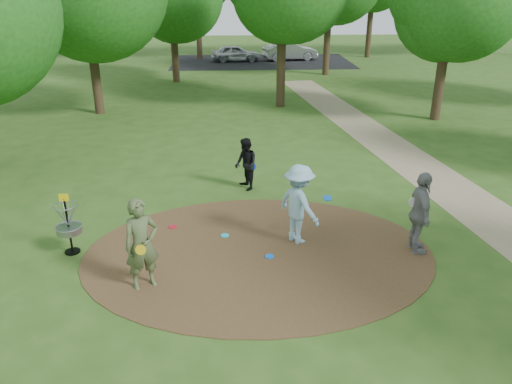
{
  "coord_description": "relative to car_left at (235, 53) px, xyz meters",
  "views": [
    {
      "loc": [
        -0.62,
        -10.45,
        6.11
      ],
      "look_at": [
        0.0,
        1.2,
        1.1
      ],
      "focal_mm": 35.0,
      "sensor_mm": 36.0,
      "label": 1
    }
  ],
  "objects": [
    {
      "name": "ground",
      "position": [
        0.09,
        -30.23,
        -0.64
      ],
      "size": [
        100.0,
        100.0,
        0.0
      ],
      "primitive_type": "plane",
      "color": "#2D5119",
      "rests_on": "ground"
    },
    {
      "name": "player_walking_with_disc",
      "position": [
        -0.07,
        -26.19,
        0.17
      ],
      "size": [
        0.85,
        0.96,
        1.64
      ],
      "color": "black",
      "rests_on": "ground"
    },
    {
      "name": "player_observer_with_disc",
      "position": [
        -2.42,
        -31.48,
        0.37
      ],
      "size": [
        0.88,
        0.77,
        2.03
      ],
      "color": "#4D5D36",
      "rests_on": "ground"
    },
    {
      "name": "player_waiting_with_disc",
      "position": [
        3.88,
        -30.34,
        0.38
      ],
      "size": [
        0.6,
        1.23,
        2.05
      ],
      "color": "gray",
      "rests_on": "ground"
    },
    {
      "name": "disc_ground_red",
      "position": [
        -2.11,
        -28.77,
        -0.62
      ],
      "size": [
        0.22,
        0.22,
        0.02
      ],
      "primitive_type": "cylinder",
      "color": "red",
      "rests_on": "dirt_clearing"
    },
    {
      "name": "disc_ground_blue",
      "position": [
        0.33,
        -30.44,
        -0.62
      ],
      "size": [
        0.22,
        0.22,
        0.02
      ],
      "primitive_type": "cylinder",
      "color": "blue",
      "rests_on": "dirt_clearing"
    },
    {
      "name": "parking_lot",
      "position": [
        2.09,
        -0.23,
        -0.64
      ],
      "size": [
        14.0,
        8.0,
        0.01
      ],
      "primitive_type": "cube",
      "color": "black",
      "rests_on": "ground"
    },
    {
      "name": "player_throwing_with_disc",
      "position": [
        1.11,
        -29.66,
        0.37
      ],
      "size": [
        1.49,
        1.51,
        2.03
      ],
      "color": "#91C2D8",
      "rests_on": "ground"
    },
    {
      "name": "disc_ground_cyan",
      "position": [
        -0.73,
        -29.33,
        -0.62
      ],
      "size": [
        0.22,
        0.22,
        0.02
      ],
      "primitive_type": "cylinder",
      "color": "#19BAC8",
      "rests_on": "dirt_clearing"
    },
    {
      "name": "disc_golf_basket",
      "position": [
        -4.41,
        -29.93,
        0.23
      ],
      "size": [
        0.63,
        0.63,
        1.54
      ],
      "color": "black",
      "rests_on": "ground"
    },
    {
      "name": "dirt_clearing",
      "position": [
        0.09,
        -30.23,
        -0.63
      ],
      "size": [
        8.4,
        8.4,
        0.02
      ],
      "primitive_type": "cylinder",
      "color": "#47301C",
      "rests_on": "ground"
    },
    {
      "name": "car_left",
      "position": [
        0.0,
        0.0,
        0.0
      ],
      "size": [
        3.89,
        1.81,
        1.29
      ],
      "primitive_type": "imported",
      "rotation": [
        0.0,
        0.0,
        1.65
      ],
      "color": "#ACAFB4",
      "rests_on": "ground"
    },
    {
      "name": "car_right",
      "position": [
        4.4,
        0.35,
        0.07
      ],
      "size": [
        4.56,
        2.28,
        1.44
      ],
      "primitive_type": "imported",
      "rotation": [
        0.0,
        0.0,
        1.75
      ],
      "color": "#97979E",
      "rests_on": "ground"
    },
    {
      "name": "tree_ring",
      "position": [
        1.24,
        -21.08,
        4.63
      ],
      "size": [
        37.67,
        45.32,
        9.05
      ],
      "color": "#332316",
      "rests_on": "ground"
    },
    {
      "name": "footpath",
      "position": [
        6.59,
        -28.23,
        -0.64
      ],
      "size": [
        7.55,
        39.89,
        0.01
      ],
      "primitive_type": "cube",
      "rotation": [
        0.0,
        0.0,
        0.14
      ],
      "color": "#8C7A5B",
      "rests_on": "ground"
    }
  ]
}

